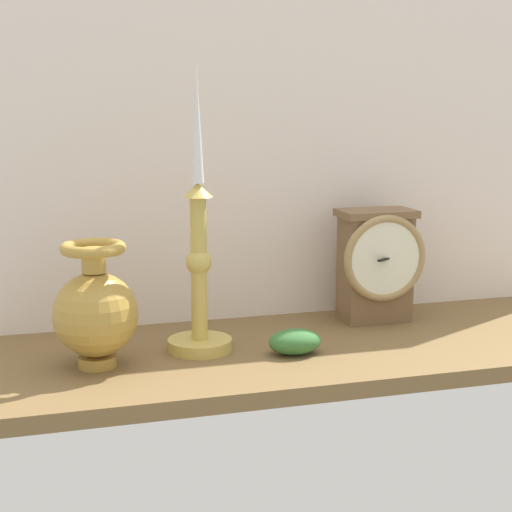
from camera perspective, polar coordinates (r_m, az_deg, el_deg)
The scene contains 6 objects.
ground_plane at distance 124.95cm, azimuth 4.42°, elevation -6.62°, with size 100.00×36.00×2.40cm, color brown.
back_wall at distance 136.69cm, azimuth 1.85°, elevation 9.28°, with size 120.00×2.00×65.00cm, color white.
mantel_clock at distance 135.47cm, azimuth 8.49°, elevation -0.52°, with size 14.29×9.48×18.67cm.
candlestick_tall_left at distance 117.67cm, azimuth -4.03°, elevation -1.09°, with size 9.50×9.50×41.65cm.
brass_vase_bulbous at distance 113.27cm, azimuth -11.22°, elevation -3.74°, with size 11.76×11.76×17.54cm.
ivy_sprig at distance 118.47cm, azimuth 2.75°, elevation -6.03°, with size 7.86×5.50×3.71cm.
Camera 1 is at (-42.65, -111.31, 36.27)cm, focal length 56.91 mm.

